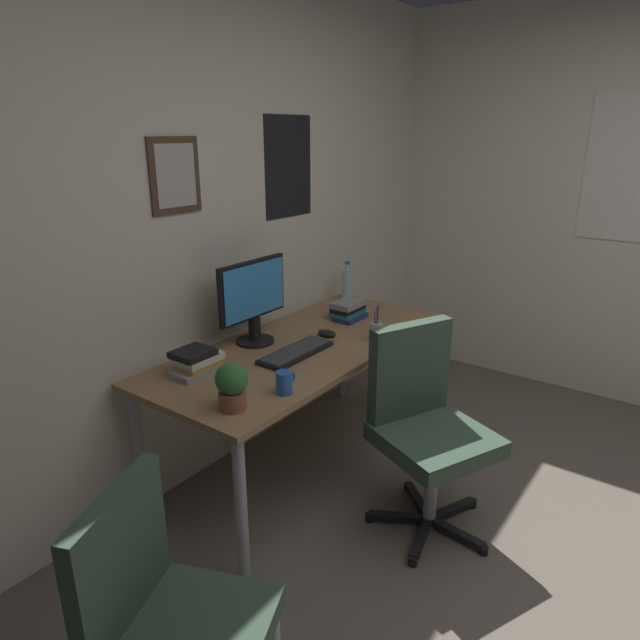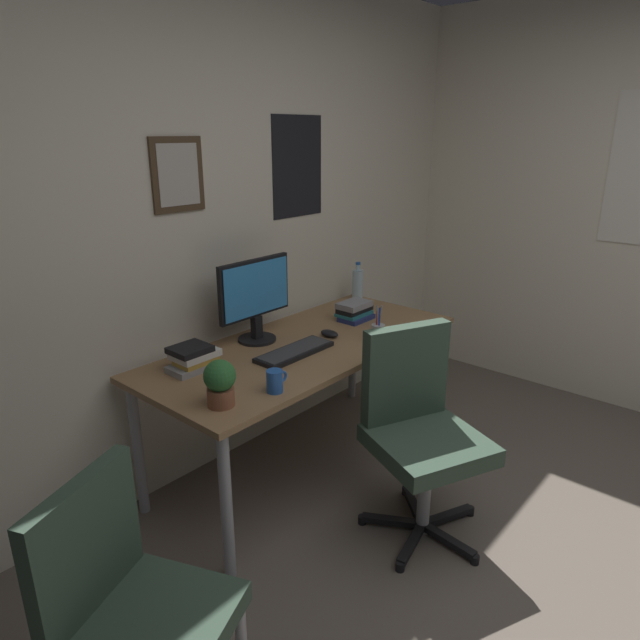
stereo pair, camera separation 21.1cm
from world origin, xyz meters
TOP-DOWN VIEW (x-y plane):
  - wall_back at (0.00, 2.15)m, footprint 4.40×0.10m
  - desk at (0.21, 1.69)m, footprint 1.77×0.76m
  - office_chair at (0.18, 0.98)m, footprint 0.61×0.61m
  - side_chair at (-1.20, 1.07)m, footprint 0.55×0.55m
  - monitor at (0.08, 1.91)m, footprint 0.46×0.20m
  - keyboard at (0.07, 1.63)m, footprint 0.43×0.15m
  - computer_mouse at (0.37, 1.66)m, footprint 0.06×0.11m
  - water_bottle at (1.01, 1.96)m, footprint 0.07×0.07m
  - coffee_mug_near at (-0.29, 1.40)m, footprint 0.11×0.07m
  - potted_plant at (-0.52, 1.48)m, footprint 0.13×0.13m
  - pen_cup at (0.48, 1.42)m, footprint 0.07×0.07m
  - book_stack_left at (-0.37, 1.86)m, footprint 0.23×0.15m
  - book_stack_right at (0.69, 1.73)m, footprint 0.22×0.15m

SIDE VIEW (x-z plane):
  - side_chair at x=-1.20m, z-range 0.06..0.94m
  - office_chair at x=0.18m, z-range 0.05..1.00m
  - desk at x=0.21m, z-range 0.29..1.01m
  - keyboard at x=0.07m, z-range 0.72..0.75m
  - computer_mouse at x=0.37m, z-range 0.72..0.76m
  - coffee_mug_near at x=-0.29m, z-range 0.72..0.82m
  - book_stack_right at x=0.69m, z-range 0.72..0.83m
  - pen_cup at x=0.48m, z-range 0.68..0.88m
  - book_stack_left at x=-0.37m, z-range 0.72..0.83m
  - potted_plant at x=-0.52m, z-range 0.73..0.92m
  - water_bottle at x=1.01m, z-range 0.70..0.95m
  - monitor at x=0.08m, z-range 0.74..1.18m
  - wall_back at x=0.00m, z-range 0.00..2.60m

